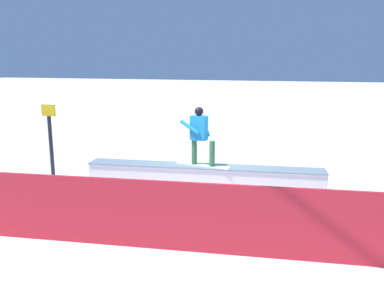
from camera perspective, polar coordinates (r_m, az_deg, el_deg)
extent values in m
plane|color=white|center=(10.09, 1.70, -6.32)|extent=(120.00, 120.00, 0.00)
cube|color=white|center=(10.01, 1.71, -4.86)|extent=(6.02, 1.22, 0.53)
cube|color=white|center=(10.05, 1.70, -5.60)|extent=(6.03, 1.23, 0.13)
cube|color=#80949C|center=(9.93, 1.72, -3.28)|extent=(6.03, 1.28, 0.04)
cube|color=silver|center=(9.93, 1.62, -3.12)|extent=(1.46, 0.51, 0.01)
cylinder|color=#397644|center=(9.95, 0.33, -1.13)|extent=(0.16, 0.16, 0.64)
cylinder|color=#397644|center=(9.75, 2.95, -1.42)|extent=(0.16, 0.16, 0.64)
cube|color=#2093D4|center=(9.77, 1.02, 2.37)|extent=(0.43, 0.30, 0.61)
sphere|color=black|center=(9.71, 1.03, 4.79)|extent=(0.22, 0.22, 0.22)
cylinder|color=#2093D4|center=(9.70, -0.35, 2.48)|extent=(0.53, 0.17, 0.36)
cylinder|color=#2093D4|center=(9.88, 1.95, 2.64)|extent=(0.27, 0.13, 0.55)
cube|color=red|center=(6.77, -6.13, -10.21)|extent=(13.79, 1.73, 1.22)
cylinder|color=#262628|center=(10.90, -19.84, -0.80)|extent=(0.10, 0.10, 1.78)
cube|color=yellow|center=(10.74, -20.23, 4.64)|extent=(0.40, 0.04, 0.30)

